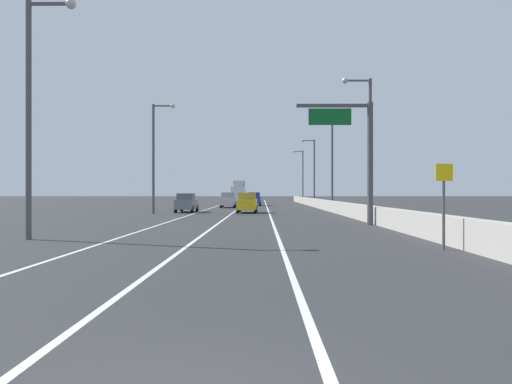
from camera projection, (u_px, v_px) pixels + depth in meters
name	position (u px, v px, depth m)	size (l,w,h in m)	color
ground_plane	(256.00, 206.00, 68.30)	(320.00, 320.00, 0.00)	#2D2D30
lane_stripe_left	(210.00, 208.00, 59.36)	(0.16, 130.00, 0.00)	silver
lane_stripe_center	(239.00, 208.00, 59.32)	(0.16, 130.00, 0.00)	silver
lane_stripe_right	(267.00, 208.00, 59.29)	(0.16, 130.00, 0.00)	silver
jersey_barrier_right	(341.00, 208.00, 44.21)	(0.60, 120.00, 1.10)	#B2ADA3
overhead_sign_gantry	(358.00, 148.00, 29.73)	(4.68, 0.36, 7.50)	#47474C
speed_advisory_sign	(444.00, 199.00, 16.93)	(0.60, 0.11, 3.00)	#4C4C51
lamp_post_right_second	(367.00, 138.00, 34.88)	(2.14, 0.44, 10.22)	#4C4C51
lamp_post_right_third	(330.00, 158.00, 55.29)	(2.14, 0.44, 10.22)	#4C4C51
lamp_post_right_fourth	(313.00, 167.00, 75.70)	(2.14, 0.44, 10.22)	#4C4C51
lamp_post_right_fifth	(302.00, 172.00, 96.12)	(2.14, 0.44, 10.22)	#4C4C51
lamp_post_left_near	(35.00, 101.00, 20.65)	(2.14, 0.44, 10.22)	#4C4C51
lamp_post_left_mid	(156.00, 151.00, 45.15)	(2.14, 0.44, 10.22)	#4C4C51
car_blue_0	(254.00, 199.00, 71.18)	(1.97, 4.16, 1.95)	#1E389E
car_yellow_1	(247.00, 203.00, 46.84)	(1.93, 4.18, 1.94)	gold
car_gray_2	(187.00, 203.00, 48.39)	(1.83, 4.41, 1.88)	slate
car_silver_3	(228.00, 200.00, 62.55)	(1.90, 4.59, 1.95)	#B7B7BC
box_truck	(239.00, 193.00, 88.35)	(2.50, 7.77, 4.07)	silver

